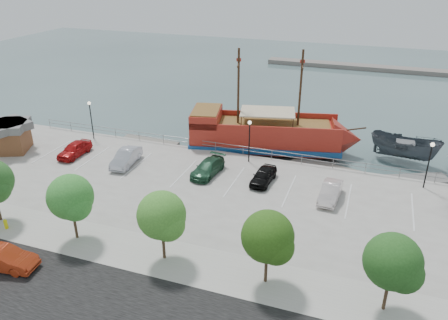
% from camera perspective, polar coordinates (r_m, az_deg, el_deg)
% --- Properties ---
extents(ground, '(160.00, 160.00, 0.00)m').
position_cam_1_polar(ground, '(38.23, 0.41, -5.49)').
color(ground, '#385053').
extents(sidewalk, '(100.00, 4.00, 0.05)m').
position_cam_1_polar(sidewalk, '(30.01, -6.02, -12.98)').
color(sidewalk, '#A5A199').
rests_on(sidewalk, land_slab).
extents(seawall_railing, '(50.00, 0.06, 1.00)m').
position_cam_1_polar(seawall_railing, '(44.16, 3.74, 1.10)').
color(seawall_railing, slate).
rests_on(seawall_railing, land_slab).
extents(far_shore, '(40.00, 3.00, 0.80)m').
position_cam_1_polar(far_shore, '(88.19, 18.95, 11.30)').
color(far_shore, slate).
rests_on(far_shore, ground).
extents(pirate_ship, '(18.78, 8.83, 11.63)m').
position_cam_1_polar(pirate_ship, '(47.31, 6.96, 3.20)').
color(pirate_ship, '#A32419').
rests_on(pirate_ship, ground).
extents(patrol_boat, '(7.51, 4.36, 2.74)m').
position_cam_1_polar(patrol_boat, '(48.60, 22.48, 1.25)').
color(patrol_boat, '#424951').
rests_on(patrol_boat, ground).
extents(dock_west, '(6.89, 2.16, 0.39)m').
position_cam_1_polar(dock_west, '(50.41, -9.77, 2.26)').
color(dock_west, slate).
rests_on(dock_west, ground).
extents(dock_mid, '(7.26, 3.66, 0.40)m').
position_cam_1_polar(dock_mid, '(44.80, 13.07, -1.05)').
color(dock_mid, gray).
rests_on(dock_mid, ground).
extents(dock_east, '(7.48, 4.92, 0.42)m').
position_cam_1_polar(dock_east, '(44.88, 23.13, -2.47)').
color(dock_east, slate).
rests_on(dock_east, ground).
extents(shed, '(5.01, 5.01, 3.12)m').
position_cam_1_polar(shed, '(50.20, -26.26, 2.88)').
color(shed, brown).
rests_on(shed, land_slab).
extents(street_sedan, '(4.55, 2.04, 1.45)m').
position_cam_1_polar(street_sedan, '(32.23, -26.84, -11.40)').
color(street_sedan, '#B73315').
rests_on(street_sedan, street).
extents(fire_hydrant, '(0.28, 0.28, 0.81)m').
position_cam_1_polar(fire_hydrant, '(36.51, -26.63, -7.45)').
color(fire_hydrant, yellow).
rests_on(fire_hydrant, sidewalk).
extents(lamp_post_left, '(0.36, 0.36, 4.28)m').
position_cam_1_polar(lamp_post_left, '(49.81, -17.04, 5.84)').
color(lamp_post_left, black).
rests_on(lamp_post_left, land_slab).
extents(lamp_post_mid, '(0.36, 0.36, 4.28)m').
position_cam_1_polar(lamp_post_mid, '(42.07, 3.34, 3.42)').
color(lamp_post_mid, black).
rests_on(lamp_post_mid, land_slab).
extents(lamp_post_right, '(0.36, 0.36, 4.28)m').
position_cam_1_polar(lamp_post_right, '(41.01, 25.30, 0.33)').
color(lamp_post_right, black).
rests_on(lamp_post_right, land_slab).
extents(tree_c, '(3.30, 3.20, 5.00)m').
position_cam_1_polar(tree_c, '(31.90, -19.28, -4.82)').
color(tree_c, '#473321').
rests_on(tree_c, sidewalk).
extents(tree_d, '(3.30, 3.20, 5.00)m').
position_cam_1_polar(tree_d, '(28.40, -7.96, -7.44)').
color(tree_d, '#473321').
rests_on(tree_d, sidewalk).
extents(tree_e, '(3.30, 3.20, 5.00)m').
position_cam_1_polar(tree_e, '(26.33, 5.98, -10.22)').
color(tree_e, '#473321').
rests_on(tree_e, sidewalk).
extents(tree_f, '(3.30, 3.20, 5.00)m').
position_cam_1_polar(tree_f, '(26.03, 21.46, -12.56)').
color(tree_f, '#473321').
rests_on(tree_f, sidewalk).
extents(parked_car_a, '(1.74, 4.23, 1.43)m').
position_cam_1_polar(parked_car_a, '(46.70, -18.94, 1.35)').
color(parked_car_a, '#AD1112').
rests_on(parked_car_a, land_slab).
extents(parked_car_b, '(2.02, 4.63, 1.48)m').
position_cam_1_polar(parked_car_b, '(43.32, -12.68, 0.31)').
color(parked_car_b, '#A9ABB7').
rests_on(parked_car_b, land_slab).
extents(parked_car_d, '(2.32, 4.75, 1.33)m').
position_cam_1_polar(parked_car_d, '(40.44, -2.13, -1.01)').
color(parked_car_d, '#1F4930').
rests_on(parked_car_d, land_slab).
extents(parked_car_e, '(1.88, 4.06, 1.35)m').
position_cam_1_polar(parked_car_e, '(39.12, 5.17, -2.04)').
color(parked_car_e, black).
rests_on(parked_car_e, land_slab).
extents(parked_car_f, '(1.71, 4.23, 1.37)m').
position_cam_1_polar(parked_car_f, '(37.37, 13.72, -4.08)').
color(parked_car_f, silver).
rests_on(parked_car_f, land_slab).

